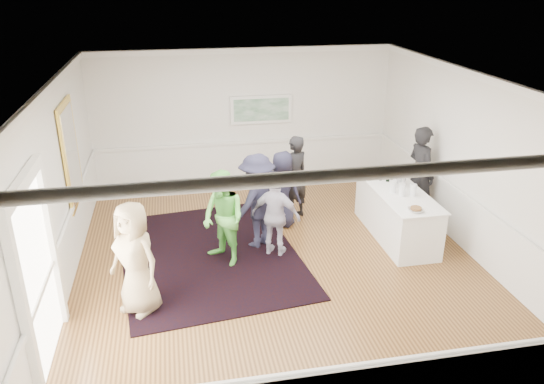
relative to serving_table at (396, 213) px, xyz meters
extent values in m
plane|color=olive|center=(-2.43, -0.54, -0.48)|extent=(8.00, 8.00, 0.00)
cube|color=white|center=(-2.43, -0.54, 2.72)|extent=(7.00, 8.00, 0.02)
cube|color=white|center=(-5.93, -0.54, 1.12)|extent=(0.02, 8.00, 3.20)
cube|color=white|center=(1.07, -0.54, 1.12)|extent=(0.02, 8.00, 3.20)
cube|color=white|center=(-2.43, 3.46, 1.12)|extent=(7.00, 0.02, 3.20)
cube|color=white|center=(-2.43, -4.54, 1.12)|extent=(7.00, 0.02, 3.20)
cube|color=yellow|center=(-5.89, 0.76, 1.32)|extent=(0.04, 1.25, 1.85)
cube|color=white|center=(-5.87, 0.76, 1.32)|extent=(0.01, 1.05, 1.65)
cube|color=white|center=(-5.86, -3.26, 0.72)|extent=(0.10, 0.14, 2.40)
cube|color=white|center=(-5.86, -1.62, 0.72)|extent=(0.10, 0.14, 2.40)
cube|color=white|center=(-5.86, -2.44, 2.00)|extent=(0.10, 1.78, 0.16)
cube|color=white|center=(-5.90, -2.44, 0.72)|extent=(0.02, 1.50, 2.40)
cube|color=white|center=(-2.03, 3.41, 1.30)|extent=(1.44, 0.05, 0.66)
cube|color=#286C3C|center=(-2.03, 3.37, 1.30)|extent=(1.30, 0.01, 0.52)
cube|color=black|center=(-3.61, -0.09, -0.47)|extent=(3.50, 4.34, 0.02)
cube|color=white|center=(0.00, 0.00, -0.01)|extent=(0.83, 2.29, 0.94)
cube|color=white|center=(0.00, 0.00, 0.46)|extent=(0.89, 2.35, 0.02)
imported|color=black|center=(0.77, 0.69, 0.50)|extent=(0.60, 0.80, 1.97)
imported|color=tan|center=(-4.77, -1.57, 0.40)|extent=(1.02, 1.00, 1.77)
imported|color=#6BD756|center=(-3.35, -0.38, 0.37)|extent=(0.99, 1.04, 1.70)
imported|color=#B7B1C6|center=(-2.41, -0.28, 0.28)|extent=(0.96, 0.77, 1.53)
imported|color=#1F1E33|center=(-2.68, 0.15, 0.41)|extent=(1.32, 1.23, 1.78)
imported|color=black|center=(-1.73, 1.22, 0.40)|extent=(0.77, 0.67, 1.76)
imported|color=#1F1E33|center=(-2.05, 0.92, 0.30)|extent=(0.89, 0.87, 1.55)
cylinder|color=#73AF3E|center=(-0.05, -0.25, 0.59)|extent=(0.12, 0.12, 0.24)
cylinder|color=#D84A3F|center=(0.15, -0.29, 0.59)|extent=(0.12, 0.12, 0.24)
cylinder|color=#66AF3E|center=(-0.15, -0.06, 0.59)|extent=(0.12, 0.12, 0.24)
cylinder|color=silver|center=(0.09, 0.22, 0.59)|extent=(0.26, 0.26, 0.25)
imported|color=white|center=(-0.10, -0.94, 0.50)|extent=(0.27, 0.27, 0.07)
cylinder|color=olive|center=(-0.10, -0.94, 0.53)|extent=(0.19, 0.19, 0.04)
camera|label=1|loc=(-4.09, -8.59, 4.28)|focal=35.00mm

